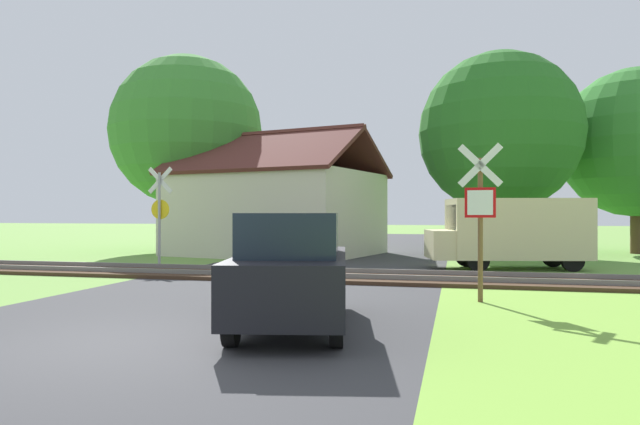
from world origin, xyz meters
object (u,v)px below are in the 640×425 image
tree_far (636,143)px  parked_car (293,270)px  tree_right (500,133)px  tree_left (187,131)px  house (277,210)px  mail_truck (511,230)px  crossing_sign_far (160,209)px  stop_sign_near (480,211)px

tree_far → parked_car: size_ratio=1.92×
tree_far → parked_car: tree_far is taller
tree_right → tree_left: bearing=178.8°
house → tree_right: (9.32, 1.14, 3.22)m
mail_truck → house: bearing=51.7°
tree_right → parked_car: size_ratio=1.99×
tree_left → tree_right: bearing=-1.2°
crossing_sign_far → tree_far: tree_far is taller
stop_sign_near → crossing_sign_far: bearing=-21.9°
tree_right → crossing_sign_far: bearing=-145.0°
house → tree_far: 16.07m
stop_sign_near → tree_left: (-13.05, 13.20, 3.89)m
tree_far → parked_car: 21.99m
parked_car → mail_truck: bearing=57.2°
stop_sign_near → tree_right: bearing=-90.5°
crossing_sign_far → tree_far: 20.43m
stop_sign_near → parked_car: 4.50m
crossing_sign_far → stop_sign_near: bearing=-26.6°
house → mail_truck: 10.35m
tree_left → mail_truck: (14.28, -5.97, -4.47)m
stop_sign_near → tree_left: tree_left is taller
crossing_sign_far → tree_left: size_ratio=0.35×
stop_sign_near → tree_far: (7.20, 15.81, 3.07)m
crossing_sign_far → house: 6.94m
tree_left → tree_far: size_ratio=1.14×
mail_truck → parked_car: mail_truck is taller
tree_right → house: bearing=-173.0°
tree_far → crossing_sign_far: bearing=-147.8°
house → stop_sign_near: bearing=-42.4°
mail_truck → tree_left: bearing=55.0°
stop_sign_near → tree_left: 18.96m
mail_truck → tree_far: bearing=-47.1°
tree_right → tree_far: bearing=26.2°
stop_sign_near → tree_right: tree_right is taller
tree_far → mail_truck: size_ratio=1.58×
crossing_sign_far → house: (1.85, 6.69, -0.01)m
mail_truck → parked_car: (-4.17, -10.50, -0.34)m
stop_sign_near → house: (-8.05, 11.75, 0.08)m
tree_right → tree_left: size_ratio=0.91×
house → parked_car: house is taller
tree_far → tree_right: bearing=-153.8°
tree_right → tree_far: (5.93, 2.92, -0.24)m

